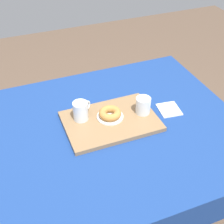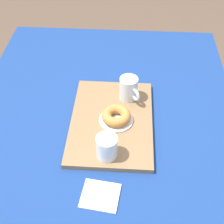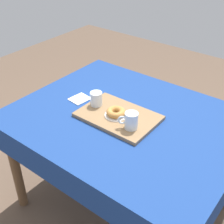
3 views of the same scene
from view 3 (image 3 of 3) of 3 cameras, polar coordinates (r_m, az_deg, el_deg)
ground_plane at (r=2.35m, az=2.25°, el=-16.62°), size 6.00×6.00×0.00m
dining_table at (r=1.88m, az=2.70°, el=-3.17°), size 1.35×1.08×0.77m
serving_tray at (r=1.81m, az=1.18°, el=-0.78°), size 0.46×0.32×0.02m
tea_mug_left at (r=1.68m, az=3.56°, el=-1.70°), size 0.10×0.09×0.10m
water_glass_near at (r=1.88m, az=-2.96°, el=2.37°), size 0.07×0.07×0.09m
donut_plate_left at (r=1.80m, az=0.72°, el=-0.61°), size 0.13×0.13×0.01m
sugar_donut_left at (r=1.78m, az=0.72°, el=-0.02°), size 0.11×0.11×0.04m
paper_napkin at (r=2.01m, az=-6.03°, el=2.45°), size 0.12×0.13×0.01m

